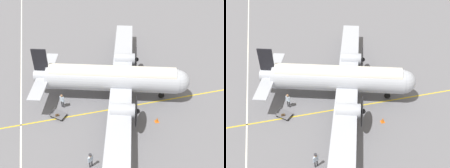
{
  "view_description": "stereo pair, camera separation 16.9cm",
  "coord_description": "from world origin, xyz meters",
  "views": [
    {
      "loc": [
        6.07,
        24.21,
        21.63
      ],
      "look_at": [
        0.0,
        0.0,
        1.77
      ],
      "focal_mm": 45.0,
      "sensor_mm": 36.0,
      "label": 1
    },
    {
      "loc": [
        5.9,
        24.25,
        21.63
      ],
      "look_at": [
        0.0,
        0.0,
        1.77
      ],
      "focal_mm": 45.0,
      "sensor_mm": 36.0,
      "label": 2
    }
  ],
  "objects": [
    {
      "name": "apron_line_eastwest",
      "position": [
        0.0,
        2.22,
        0.0
      ],
      "size": [
        120.0,
        0.16,
        0.01
      ],
      "color": "gold",
      "rests_on": "ground_plane"
    },
    {
      "name": "airliner_main",
      "position": [
        -0.44,
        0.14,
        2.61
      ],
      "size": [
        17.61,
        26.82,
        6.07
      ],
      "rotation": [
        0.0,
        0.0,
        2.83
      ],
      "color": "#ADB2BC",
      "rests_on": "ground_plane"
    },
    {
      "name": "apron_line_northsouth",
      "position": [
        10.39,
        0.0,
        0.0
      ],
      "size": [
        0.16,
        120.0,
        0.01
      ],
      "color": "silver",
      "rests_on": "ground_plane"
    },
    {
      "name": "baggage_cart",
      "position": [
        6.46,
        1.88,
        0.27
      ],
      "size": [
        1.96,
        1.91,
        0.56
      ],
      "rotation": [
        0.0,
        0.0,
        2.43
      ],
      "color": "#56565B",
      "rests_on": "ground_plane"
    },
    {
      "name": "passenger_boarding",
      "position": [
        5.8,
        0.52,
        1.11
      ],
      "size": [
        0.46,
        0.47,
        1.81
      ],
      "rotation": [
        0.0,
        0.0,
        2.34
      ],
      "color": "#2D2D33",
      "rests_on": "ground_plane"
    },
    {
      "name": "crew_foreground",
      "position": [
        4.21,
        9.0,
        1.08
      ],
      "size": [
        0.53,
        0.39,
        1.72
      ],
      "rotation": [
        0.0,
        0.0,
        -2.65
      ],
      "color": "#2D2D33",
      "rests_on": "ground_plane"
    },
    {
      "name": "ground_plane",
      "position": [
        0.0,
        0.0,
        0.0
      ],
      "size": [
        300.0,
        300.0,
        0.0
      ],
      "primitive_type": "plane",
      "color": "slate"
    },
    {
      "name": "suitcase_near_door",
      "position": [
        6.56,
        2.11,
        0.26
      ],
      "size": [
        0.4,
        0.18,
        0.55
      ],
      "color": "#47331E",
      "rests_on": "ground_plane"
    },
    {
      "name": "traffic_cone",
      "position": [
        -3.59,
        5.22,
        0.26
      ],
      "size": [
        0.43,
        0.43,
        0.56
      ],
      "color": "orange",
      "rests_on": "ground_plane"
    }
  ]
}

